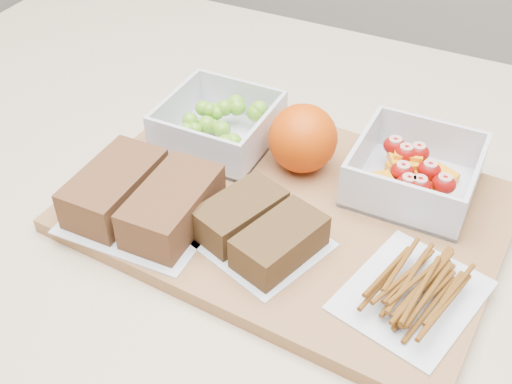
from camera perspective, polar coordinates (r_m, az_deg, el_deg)
cutting_board at (r=0.66m, az=2.94°, el=-1.56°), size 0.44×0.33×0.02m
grape_container at (r=0.73m, az=-3.19°, el=5.91°), size 0.12×0.12×0.05m
fruit_container at (r=0.68m, az=13.84°, el=1.57°), size 0.12×0.12×0.05m
orange at (r=0.69m, az=4.18°, el=4.78°), size 0.07×0.07×0.07m
sandwich_bag_left at (r=0.64m, az=-9.97°, el=-0.52°), size 0.15×0.13×0.04m
sandwich_bag_center at (r=0.61m, az=0.33°, el=-3.30°), size 0.14×0.13×0.04m
pretzel_bag at (r=0.58m, az=13.87°, el=-8.09°), size 0.13×0.15×0.03m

